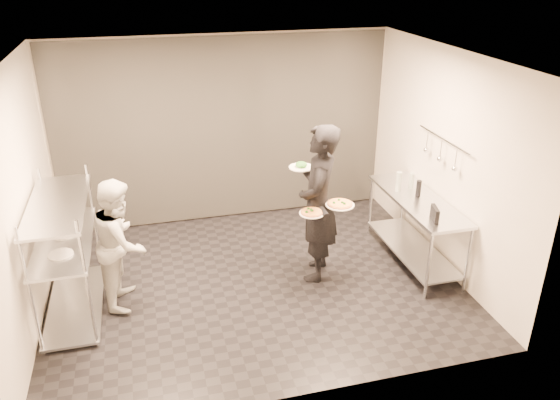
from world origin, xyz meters
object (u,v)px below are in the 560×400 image
object	(u,v)px
bottle_dark	(419,189)
pizza_plate_near	(312,212)
bottle_clear	(411,181)
chef	(121,242)
pos_monitor	(435,214)
salad_plate	(301,166)
bottle_green	(399,182)
pizza_plate_far	(340,204)
prep_counter	(416,219)
pass_rack	(66,251)
waiter	(318,204)

from	to	relation	value
bottle_dark	pizza_plate_near	bearing A→B (deg)	-168.95
pizza_plate_near	bottle_clear	xyz separation A→B (m)	(1.59, 0.58, 0.01)
chef	pos_monitor	bearing A→B (deg)	-91.63
chef	bottle_dark	world-z (taller)	chef
salad_plate	bottle_clear	world-z (taller)	salad_plate
bottle_green	bottle_dark	bearing A→B (deg)	-54.45
pizza_plate_far	bottle_clear	size ratio (longest dim) A/B	1.61
pizza_plate_far	pos_monitor	distance (m)	1.12
bottle_green	salad_plate	bearing A→B (deg)	178.32
pos_monitor	prep_counter	bearing A→B (deg)	93.78
prep_counter	bottle_clear	size ratio (longest dim) A/B	8.34
chef	salad_plate	xyz separation A→B (m)	(2.24, 0.29, 0.61)
prep_counter	chef	distance (m)	3.73
prep_counter	bottle_clear	xyz separation A→B (m)	(0.06, 0.34, 0.40)
pizza_plate_near	salad_plate	world-z (taller)	salad_plate
pass_rack	waiter	world-z (taller)	waiter
prep_counter	chef	xyz separation A→B (m)	(-3.73, 0.04, 0.15)
bottle_clear	pass_rack	bearing A→B (deg)	-175.60
chef	bottle_clear	xyz separation A→B (m)	(3.79, 0.30, 0.25)
pass_rack	salad_plate	size ratio (longest dim) A/B	5.11
prep_counter	bottle_dark	distance (m)	0.41
pizza_plate_far	pass_rack	bearing A→B (deg)	176.42
pass_rack	pizza_plate_far	world-z (taller)	pass_rack
waiter	salad_plate	distance (m)	0.52
pass_rack	chef	bearing A→B (deg)	4.03
chef	bottle_clear	bearing A→B (deg)	-76.79
bottle_dark	bottle_green	bearing A→B (deg)	125.55
pass_rack	prep_counter	bearing A→B (deg)	0.03
waiter	bottle_green	world-z (taller)	waiter
pizza_plate_far	pizza_plate_near	bearing A→B (deg)	-173.03
pizza_plate_far	bottle_clear	xyz separation A→B (m)	(1.22, 0.54, -0.04)
prep_counter	pass_rack	bearing A→B (deg)	-179.97
pass_rack	waiter	bearing A→B (deg)	0.00
pass_rack	bottle_clear	xyz separation A→B (m)	(4.39, 0.34, 0.26)
salad_plate	bottle_green	xyz separation A→B (m)	(1.34, -0.04, -0.34)
pizza_plate_near	pizza_plate_far	bearing A→B (deg)	6.97
bottle_clear	waiter	bearing A→B (deg)	-166.65
salad_plate	bottle_clear	size ratio (longest dim) A/B	1.45
prep_counter	salad_plate	world-z (taller)	salad_plate
pizza_plate_far	bottle_clear	bearing A→B (deg)	23.75
pizza_plate_near	pos_monitor	world-z (taller)	pos_monitor
pass_rack	bottle_green	size ratio (longest dim) A/B	5.97
chef	pizza_plate_far	xyz separation A→B (m)	(2.57, -0.24, 0.29)
waiter	pizza_plate_far	world-z (taller)	waiter
salad_plate	chef	bearing A→B (deg)	-172.65
pizza_plate_near	bottle_dark	size ratio (longest dim) A/B	1.36
prep_counter	bottle_dark	bearing A→B (deg)	69.21
pizza_plate_near	bottle_green	xyz separation A→B (m)	(1.37, 0.54, 0.03)
pass_rack	bottle_clear	world-z (taller)	pass_rack
prep_counter	pizza_plate_far	size ratio (longest dim) A/B	5.17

